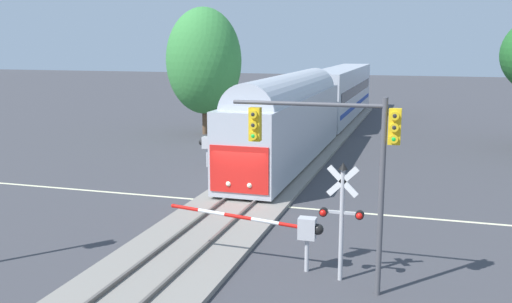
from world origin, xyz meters
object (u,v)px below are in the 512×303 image
Objects in this scene: traffic_signal_near_right at (339,146)px; oak_behind_train at (204,61)px; crossing_gate_near at (291,227)px; crossing_gate_far at (217,144)px; commuter_train at (320,102)px; crossing_signal_mast at (342,209)px.

oak_behind_train reaches higher than traffic_signal_near_right.
crossing_gate_far is at bearing 119.03° from crossing_gate_near.
oak_behind_train reaches higher than crossing_gate_near.
crossing_gate_far is (-3.82, -12.62, -1.40)m from commuter_train.
crossing_gate_near is at bearing -81.59° from commuter_train.
crossing_gate_near is 3.56m from traffic_signal_near_right.
crossing_gate_near is at bearing -62.75° from oak_behind_train.
crossing_signal_mast is 2.22m from traffic_signal_near_right.
commuter_train is at bearing 101.31° from traffic_signal_near_right.
commuter_train is at bearing 73.18° from crossing_gate_far.
commuter_train is 13.26m from crossing_gate_far.
traffic_signal_near_right is at bearing -58.21° from crossing_gate_far.
crossing_gate_near is 1.40× the size of crossing_signal_mast.
crossing_gate_near is 0.91× the size of traffic_signal_near_right.
traffic_signal_near_right reaches higher than crossing_gate_far.
crossing_gate_far is 13.46m from oak_behind_train.
commuter_train is at bearing 6.93° from oak_behind_train.
crossing_signal_mast is at bearing -56.80° from crossing_gate_far.
oak_behind_train is (-13.12, 25.47, 4.44)m from crossing_gate_near.
oak_behind_train reaches higher than crossing_gate_far.
traffic_signal_near_right is 30.46m from oak_behind_train.
crossing_signal_mast is (5.59, -27.00, -0.49)m from commuter_train.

